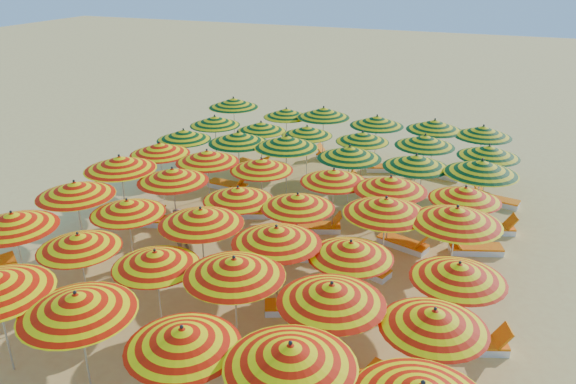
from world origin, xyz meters
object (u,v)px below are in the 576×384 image
object	(u,v)px
umbrella_3	(183,338)
lounger_19	(333,156)
umbrella_16	(351,249)
lounger_18	(495,200)
umbrella_10	(331,293)
lounger_3	(404,383)
lounger_2	(348,381)
lounger_9	(362,267)
umbrella_11	(434,319)
umbrella_27	(334,176)
umbrella_8	(155,259)
lounger_1	(15,279)
umbrella_7	(79,241)
umbrella_23	(457,215)
umbrella_6	(13,221)
umbrella_22	(386,206)
umbrella_19	(173,175)
lounger_12	(404,244)
umbrella_25	(207,156)
umbrella_24	(160,149)
umbrella_21	(298,201)
umbrella_2	(77,304)
lounger_4	(297,306)
umbrella_36	(215,121)
umbrella_37	(261,127)
lounger_21	(440,173)
umbrella_30	(184,135)
umbrella_9	(234,267)
umbrella_20	(238,194)
lounger_17	(370,183)
umbrella_33	(350,152)
umbrella_35	(482,167)
umbrella_41	(489,151)
lounger_13	(474,249)
umbrella_12	(75,189)
umbrella_40	(425,141)
umbrella_28	(391,184)
lounger_10	(250,212)
umbrella_4	(290,355)
lounger_6	(474,345)
lounger_11	(318,227)
umbrella_34	(416,161)
lounger_8	(282,253)
umbrella_46	(435,125)
lounger_7	(143,220)
lounger_5	(330,309)
umbrella_18	(120,163)
umbrella_43	(286,113)
umbrella_17	(459,272)
lounger_20	(384,168)
umbrella_15	(276,235)
umbrella_38	(307,131)
umbrella_14	(201,216)
umbrella_13	(127,207)
umbrella_26	(261,165)
beachgoer_b	(178,230)
umbrella_32	(286,142)

from	to	relation	value
umbrella_3	lounger_19	xyz separation A→B (m)	(-2.27, 16.96, -2.03)
umbrella_16	lounger_18	size ratio (longest dim) A/B	1.64
umbrella_10	lounger_3	size ratio (longest dim) A/B	1.42
lounger_2	lounger_9	xyz separation A→B (m)	(-1.02, 5.07, 0.00)
umbrella_11	umbrella_27	distance (m)	8.29
umbrella_8	lounger_1	size ratio (longest dim) A/B	1.47
umbrella_7	umbrella_23	world-z (taller)	umbrella_23
umbrella_6	umbrella_22	world-z (taller)	umbrella_22
umbrella_19	lounger_12	xyz separation A→B (m)	(7.60, 2.05, -2.11)
umbrella_19	umbrella_25	bearing A→B (deg)	88.41
umbrella_24	umbrella_21	bearing A→B (deg)	-21.35
umbrella_2	lounger_4	distance (m)	6.04
umbrella_36	umbrella_37	world-z (taller)	umbrella_36
umbrella_27	lounger_9	world-z (taller)	umbrella_27
umbrella_21	lounger_21	bearing A→B (deg)	71.50
umbrella_7	umbrella_30	bearing A→B (deg)	104.92
umbrella_9	umbrella_20	world-z (taller)	umbrella_9
umbrella_36	lounger_17	distance (m)	7.61
umbrella_24	umbrella_33	size ratio (longest dim) A/B	1.08
umbrella_35	lounger_9	distance (m)	5.72
umbrella_16	umbrella_41	xyz separation A→B (m)	(2.77, 9.30, 0.09)
umbrella_21	lounger_13	bearing A→B (deg)	28.41
umbrella_12	umbrella_30	world-z (taller)	umbrella_12
umbrella_40	umbrella_3	bearing A→B (deg)	-99.15
umbrella_28	lounger_10	world-z (taller)	umbrella_28
umbrella_4	lounger_3	world-z (taller)	umbrella_4
umbrella_35	lounger_6	world-z (taller)	umbrella_35
lounger_3	lounger_11	xyz separation A→B (m)	(-4.43, 6.76, 0.00)
umbrella_34	lounger_8	size ratio (longest dim) A/B	1.44
umbrella_34	umbrella_46	xyz separation A→B (m)	(-0.08, 4.88, 0.03)
umbrella_36	umbrella_19	bearing A→B (deg)	-72.45
umbrella_34	lounger_7	bearing A→B (deg)	-154.44
lounger_1	lounger_5	xyz separation A→B (m)	(9.24, 2.05, 0.00)
umbrella_18	lounger_4	distance (m)	8.58
umbrella_6	lounger_5	distance (m)	9.17
umbrella_25	umbrella_43	xyz separation A→B (m)	(0.17, 7.37, -0.13)
umbrella_2	umbrella_17	size ratio (longest dim) A/B	1.03
lounger_21	umbrella_6	bearing A→B (deg)	67.78
lounger_11	lounger_20	distance (m)	6.93
umbrella_8	lounger_4	xyz separation A→B (m)	(3.05, 2.03, -1.93)
umbrella_20	lounger_5	size ratio (longest dim) A/B	1.49
lounger_21	umbrella_36	bearing A→B (deg)	26.92
umbrella_15	umbrella_33	distance (m)	7.23
umbrella_7	umbrella_38	bearing A→B (deg)	79.98
umbrella_14	lounger_9	bearing A→B (deg)	31.98
umbrella_13	umbrella_26	xyz separation A→B (m)	(2.25, 4.81, 0.03)
umbrella_3	umbrella_4	distance (m)	2.25
umbrella_11	beachgoer_b	xyz separation A→B (m)	(-8.77, 3.84, -1.39)
umbrella_22	lounger_10	world-z (taller)	umbrella_22
lounger_17	umbrella_32	bearing A→B (deg)	30.65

